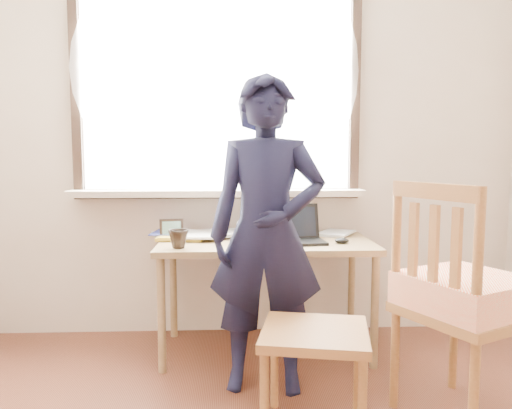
{
  "coord_description": "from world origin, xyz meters",
  "views": [
    {
      "loc": [
        -0.1,
        -1.25,
        1.18
      ],
      "look_at": [
        -0.0,
        0.95,
        0.95
      ],
      "focal_mm": 35.0,
      "sensor_mm": 36.0,
      "label": 1
    }
  ],
  "objects_px": {
    "desk": "(266,253)",
    "work_chair": "(315,345)",
    "person": "(267,234)",
    "mug_dark": "(178,239)",
    "mug_white": "(246,228)",
    "side_chair": "(463,296)",
    "laptop": "(295,233)"
  },
  "relations": [
    {
      "from": "laptop",
      "to": "side_chair",
      "type": "xyz_separation_m",
      "value": [
        0.65,
        -0.76,
        -0.16
      ]
    },
    {
      "from": "desk",
      "to": "mug_dark",
      "type": "bearing_deg",
      "value": -158.12
    },
    {
      "from": "mug_dark",
      "to": "desk",
      "type": "bearing_deg",
      "value": 21.88
    },
    {
      "from": "person",
      "to": "mug_white",
      "type": "bearing_deg",
      "value": 103.87
    },
    {
      "from": "mug_white",
      "to": "work_chair",
      "type": "xyz_separation_m",
      "value": [
        0.26,
        -1.08,
        -0.34
      ]
    },
    {
      "from": "mug_white",
      "to": "mug_dark",
      "type": "relative_size",
      "value": 1.1
    },
    {
      "from": "mug_dark",
      "to": "side_chair",
      "type": "distance_m",
      "value": 1.44
    },
    {
      "from": "mug_dark",
      "to": "work_chair",
      "type": "xyz_separation_m",
      "value": [
        0.64,
        -0.68,
        -0.34
      ]
    },
    {
      "from": "mug_dark",
      "to": "side_chair",
      "type": "relative_size",
      "value": 0.1
    },
    {
      "from": "work_chair",
      "to": "desk",
      "type": "bearing_deg",
      "value": 99.53
    },
    {
      "from": "side_chair",
      "to": "person",
      "type": "bearing_deg",
      "value": 157.88
    },
    {
      "from": "laptop",
      "to": "person",
      "type": "xyz_separation_m",
      "value": [
        -0.19,
        -0.42,
        0.06
      ]
    },
    {
      "from": "side_chair",
      "to": "mug_dark",
      "type": "bearing_deg",
      "value": 155.32
    },
    {
      "from": "mug_dark",
      "to": "person",
      "type": "distance_m",
      "value": 0.53
    },
    {
      "from": "mug_white",
      "to": "laptop",
      "type": "bearing_deg",
      "value": -40.73
    },
    {
      "from": "desk",
      "to": "mug_white",
      "type": "height_order",
      "value": "mug_white"
    },
    {
      "from": "mug_dark",
      "to": "work_chair",
      "type": "bearing_deg",
      "value": -46.87
    },
    {
      "from": "side_chair",
      "to": "mug_white",
      "type": "bearing_deg",
      "value": 132.76
    },
    {
      "from": "person",
      "to": "mug_dark",
      "type": "bearing_deg",
      "value": 157.28
    },
    {
      "from": "mug_white",
      "to": "person",
      "type": "relative_size",
      "value": 0.08
    },
    {
      "from": "work_chair",
      "to": "mug_dark",
      "type": "bearing_deg",
      "value": 133.13
    },
    {
      "from": "laptop",
      "to": "work_chair",
      "type": "distance_m",
      "value": 0.91
    },
    {
      "from": "desk",
      "to": "work_chair",
      "type": "height_order",
      "value": "desk"
    },
    {
      "from": "desk",
      "to": "mug_white",
      "type": "distance_m",
      "value": 0.26
    },
    {
      "from": "mug_dark",
      "to": "person",
      "type": "bearing_deg",
      "value": -29.06
    },
    {
      "from": "laptop",
      "to": "person",
      "type": "bearing_deg",
      "value": -114.84
    },
    {
      "from": "work_chair",
      "to": "laptop",
      "type": "bearing_deg",
      "value": 88.67
    },
    {
      "from": "side_chair",
      "to": "work_chair",
      "type": "bearing_deg",
      "value": -173.02
    },
    {
      "from": "mug_white",
      "to": "side_chair",
      "type": "height_order",
      "value": "side_chair"
    },
    {
      "from": "mug_white",
      "to": "side_chair",
      "type": "xyz_separation_m",
      "value": [
        0.93,
        -1.0,
        -0.16
      ]
    },
    {
      "from": "desk",
      "to": "work_chair",
      "type": "distance_m",
      "value": 0.92
    },
    {
      "from": "work_chair",
      "to": "side_chair",
      "type": "bearing_deg",
      "value": 6.98
    }
  ]
}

